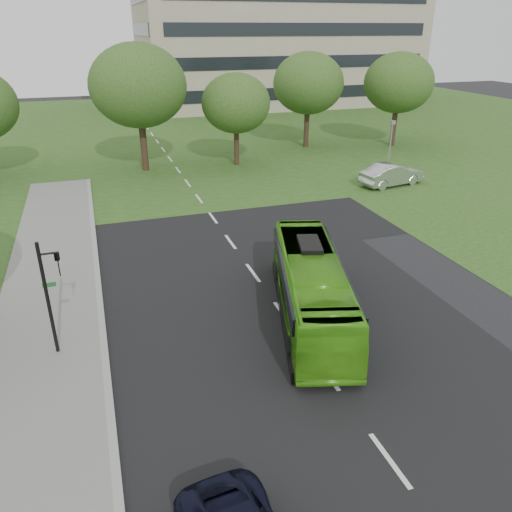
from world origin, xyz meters
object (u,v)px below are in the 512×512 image
Objects in this scene: tree_park_d at (308,83)px; tree_park_c at (236,103)px; bus at (311,287)px; camera_pole at (391,140)px; traffic_light at (50,291)px; office_building at (277,14)px; tree_park_b at (138,86)px; tree_park_e at (399,83)px; sedan at (392,175)px.

tree_park_c is at bearing -151.18° from tree_park_d.
bus is 2.32× the size of camera_pole.
tree_park_d is 2.00× the size of traffic_light.
tree_park_d reaches higher than tree_park_c.
tree_park_d is at bearing -105.08° from office_building.
tree_park_b is 26.10m from bus.
tree_park_e is 0.91× the size of bus.
tree_park_b is 1.31× the size of tree_park_c.
traffic_light is at bearing -127.48° from tree_park_d.
office_building reaches higher than tree_park_e.
tree_park_b is at bearing -166.10° from tree_park_d.
office_building reaches higher than bus.
tree_park_b is 1.02× the size of bus.
tree_park_b is 2.37× the size of camera_pole.
tree_park_c is at bearing -171.66° from tree_park_e.
office_building is at bearing 64.78° from tree_park_c.
tree_park_b is 16.59m from tree_park_d.
traffic_light is (-22.13, -28.87, -3.37)m from tree_park_d.
office_building reaches higher than sedan.
camera_pole reaches higher than bus.
traffic_light is (-30.51, -59.96, -9.92)m from office_building.
tree_park_e is (8.38, -2.19, -0.01)m from tree_park_d.
tree_park_d is at bearing 93.79° from camera_pole.
bus is 20.15m from sedan.
tree_park_d is 36.53m from traffic_light.
tree_park_d reaches higher than bus.
traffic_light is (-13.68, -24.21, -2.50)m from tree_park_c.
traffic_light is (-6.04, -24.88, -4.04)m from tree_park_b.
tree_park_b is at bearing 99.02° from traffic_light.
tree_park_d is at bearing 75.20° from traffic_light.
tree_park_c is 0.78× the size of bus.
tree_park_b reaches higher than bus.
camera_pole is (-5.97, -8.79, -3.27)m from tree_park_e.
tree_park_b reaches higher than camera_pole.
tree_park_e is 1.77× the size of sedan.
office_building is 9.70× the size of camera_pole.
camera_pole is at bearing -38.02° from sedan.
office_building is at bearing 55.10° from tree_park_b.
tree_park_b is 20.17m from camera_pole.
tree_park_c is 9.69m from tree_park_d.
tree_park_d is at bearing 165.39° from tree_park_e.
sedan is at bearing -122.64° from tree_park_e.
tree_park_e reaches higher than traffic_light.
tree_park_e is 1.99× the size of traffic_light.
tree_park_d reaches higher than traffic_light.
bus is 23.72m from camera_pole.
bus is 9.64m from traffic_light.
tree_park_b is (-24.46, -35.07, -5.88)m from office_building.
traffic_light is at bearing -166.59° from bus.
bus is (-4.13, -24.65, -3.74)m from tree_park_c.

